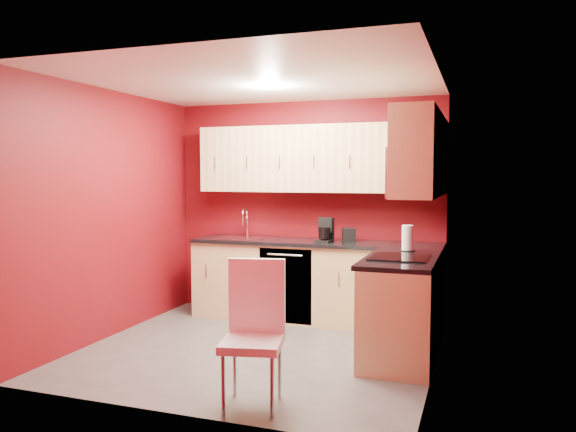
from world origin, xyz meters
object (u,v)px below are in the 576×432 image
Objects in this scene: sink at (241,235)px; dining_chair at (252,335)px; microwave at (414,173)px; paper_towel at (407,238)px; coffee_maker at (324,230)px; napkin_holder at (349,235)px.

sink is 2.70m from dining_chair.
sink is (-2.09, 1.00, -0.72)m from microwave.
microwave is 3.04× the size of paper_towel.
paper_towel is at bearing -18.45° from coffee_maker.
sink is 1.05m from coffee_maker.
microwave reaches higher than paper_towel.
paper_towel reaches higher than dining_chair.
microwave is 2.43m from sink.
microwave reaches higher than napkin_holder.
sink is at bearing 179.39° from coffee_maker.
coffee_maker is at bearing 80.75° from dining_chair.
microwave is 0.79m from paper_towel.
sink reaches higher than napkin_holder.
sink is at bearing 154.40° from microwave.
paper_towel is 0.24× the size of dining_chair.
napkin_holder is 2.51m from dining_chair.
coffee_maker reaches higher than napkin_holder.
coffee_maker reaches higher than dining_chair.
napkin_holder is at bearing 41.77° from coffee_maker.
paper_towel is 2.11m from dining_chair.
microwave is 2.04m from dining_chair.
dining_chair is at bearing -124.15° from microwave.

